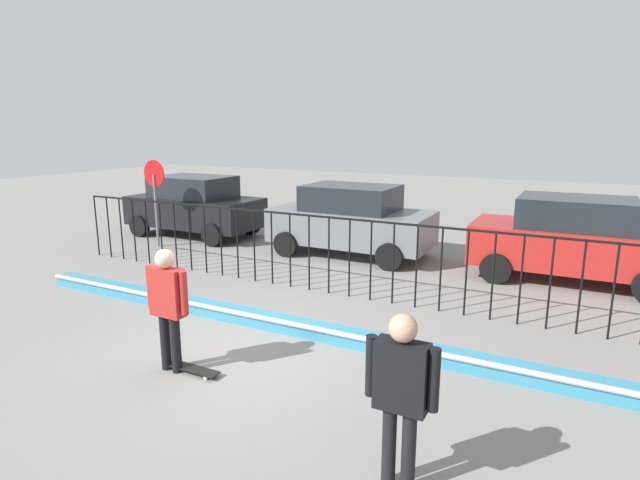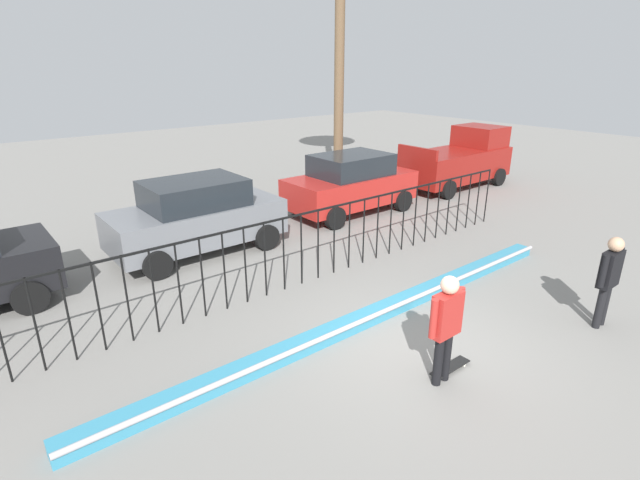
% 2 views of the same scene
% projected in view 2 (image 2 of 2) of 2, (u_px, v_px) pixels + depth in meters
% --- Properties ---
extents(ground_plane, '(60.00, 60.00, 0.00)m').
position_uv_depth(ground_plane, '(416.00, 348.00, 8.36)').
color(ground_plane, gray).
extents(bowl_coping_ledge, '(11.00, 0.40, 0.27)m').
position_uv_depth(bowl_coping_ledge, '(370.00, 316.00, 9.14)').
color(bowl_coping_ledge, teal).
rests_on(bowl_coping_ledge, ground).
extents(perimeter_fence, '(14.04, 0.04, 1.63)m').
position_uv_depth(perimeter_fence, '(301.00, 241.00, 10.41)').
color(perimeter_fence, black).
rests_on(perimeter_fence, ground).
extents(skateboarder, '(0.72, 0.27, 1.78)m').
position_uv_depth(skateboarder, '(446.00, 321.00, 7.11)').
color(skateboarder, black).
rests_on(skateboarder, ground).
extents(skateboard, '(0.80, 0.20, 0.07)m').
position_uv_depth(skateboard, '(450.00, 367.00, 7.72)').
color(skateboard, black).
rests_on(skateboard, ground).
extents(camera_operator, '(0.71, 0.27, 1.76)m').
position_uv_depth(camera_operator, '(609.00, 274.00, 8.68)').
color(camera_operator, black).
rests_on(camera_operator, ground).
extents(parked_car_gray, '(4.30, 2.12, 1.90)m').
position_uv_depth(parked_car_gray, '(196.00, 216.00, 12.19)').
color(parked_car_gray, slate).
rests_on(parked_car_gray, ground).
extents(parked_car_red, '(4.30, 2.12, 1.90)m').
position_uv_depth(parked_car_red, '(351.00, 183.00, 15.43)').
color(parked_car_red, '#B2231E').
rests_on(parked_car_red, ground).
extents(pickup_truck, '(4.70, 2.12, 2.24)m').
position_uv_depth(pickup_truck, '(459.00, 160.00, 18.70)').
color(pickup_truck, maroon).
rests_on(pickup_truck, ground).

